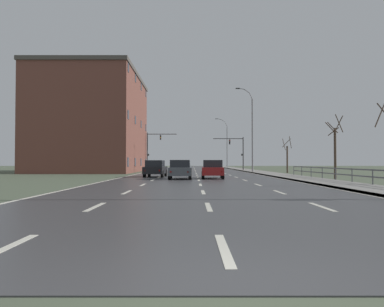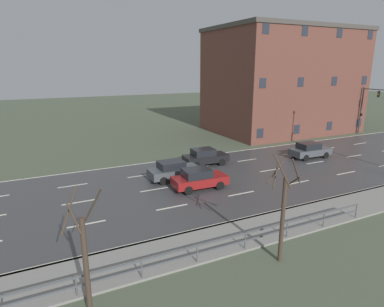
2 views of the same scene
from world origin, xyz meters
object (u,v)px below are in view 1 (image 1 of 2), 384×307
(brick_building, at_px, (93,123))
(traffic_signal_left, at_px, (153,146))
(car_far_right, at_px, (155,168))
(car_far_left, at_px, (184,167))
(street_lamp_distant, at_px, (226,144))
(street_lamp_midground, at_px, (251,131))
(traffic_signal_right, at_px, (237,148))
(car_near_left, at_px, (180,169))
(car_mid_centre, at_px, (213,169))

(brick_building, bearing_deg, traffic_signal_left, 46.61)
(car_far_right, xyz_separation_m, car_far_left, (2.39, 10.59, 0.00))
(street_lamp_distant, relative_size, car_far_left, 2.76)
(street_lamp_midground, bearing_deg, brick_building, 171.77)
(street_lamp_midground, xyz_separation_m, car_far_right, (-11.41, -14.56, -4.80))
(car_far_left, bearing_deg, street_lamp_distant, 79.26)
(street_lamp_distant, bearing_deg, brick_building, -124.92)
(traffic_signal_right, relative_size, car_near_left, 1.33)
(brick_building, bearing_deg, street_lamp_midground, -8.23)
(car_far_right, distance_m, car_far_left, 10.85)
(car_mid_centre, height_order, car_far_right, same)
(street_lamp_midground, distance_m, street_lamp_distant, 34.85)
(street_lamp_midground, xyz_separation_m, car_mid_centre, (-6.23, -17.82, -4.80))
(car_far_right, height_order, car_far_left, same)
(traffic_signal_right, distance_m, traffic_signal_left, 14.00)
(street_lamp_midground, bearing_deg, car_near_left, -115.54)
(street_lamp_distant, relative_size, traffic_signal_left, 1.83)
(car_far_left, height_order, car_near_left, same)
(street_lamp_midground, relative_size, car_mid_centre, 2.74)
(street_lamp_midground, distance_m, car_near_left, 21.33)
(car_far_right, bearing_deg, traffic_signal_right, 69.69)
(traffic_signal_right, relative_size, car_far_right, 1.32)
(traffic_signal_left, xyz_separation_m, brick_building, (-7.64, -8.08, 2.85))
(car_mid_centre, relative_size, car_near_left, 1.01)
(street_lamp_midground, xyz_separation_m, traffic_signal_right, (-0.52, 10.90, -1.95))
(street_lamp_distant, relative_size, car_far_right, 2.75)
(street_lamp_distant, xyz_separation_m, car_far_left, (-8.96, -38.82, -4.79))
(street_lamp_midground, height_order, traffic_signal_left, street_lamp_midground)
(traffic_signal_right, height_order, car_mid_centre, traffic_signal_right)
(car_far_left, distance_m, brick_building, 16.18)
(street_lamp_distant, xyz_separation_m, car_far_right, (-11.35, -49.41, -4.79))
(street_lamp_midground, relative_size, car_far_right, 2.73)
(car_mid_centre, xyz_separation_m, brick_building, (-15.91, 21.02, 6.15))
(traffic_signal_right, bearing_deg, traffic_signal_left, 178.45)
(car_far_right, height_order, car_near_left, same)
(street_lamp_midground, relative_size, car_far_left, 2.74)
(street_lamp_midground, relative_size, street_lamp_distant, 0.99)
(street_lamp_distant, distance_m, car_far_left, 40.13)
(traffic_signal_right, relative_size, traffic_signal_left, 0.88)
(street_lamp_distant, relative_size, traffic_signal_right, 2.09)
(street_lamp_distant, relative_size, car_mid_centre, 2.75)
(street_lamp_midground, xyz_separation_m, traffic_signal_left, (-14.51, 11.28, -1.50))
(street_lamp_distant, distance_m, car_far_right, 50.92)
(street_lamp_distant, bearing_deg, car_near_left, -99.44)
(street_lamp_midground, height_order, car_far_right, street_lamp_midground)
(car_mid_centre, bearing_deg, street_lamp_distant, 85.71)
(car_mid_centre, bearing_deg, traffic_signal_left, 108.29)
(traffic_signal_right, distance_m, car_near_left, 30.96)
(street_lamp_midground, relative_size, traffic_signal_right, 2.07)
(street_lamp_midground, distance_m, traffic_signal_left, 18.44)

